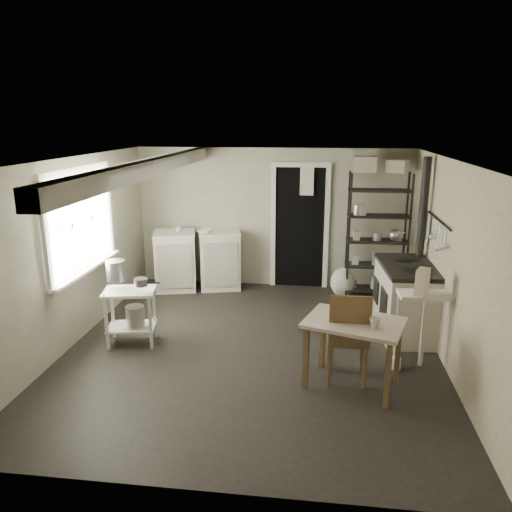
# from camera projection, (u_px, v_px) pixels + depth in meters

# --- Properties ---
(floor) EXTENTS (5.00, 5.00, 0.00)m
(floor) POSITION_uv_depth(u_px,v_px,m) (253.00, 348.00, 6.18)
(floor) COLOR black
(floor) RESTS_ON ground
(ceiling) EXTENTS (5.00, 5.00, 0.00)m
(ceiling) POSITION_uv_depth(u_px,v_px,m) (253.00, 160.00, 5.58)
(ceiling) COLOR white
(ceiling) RESTS_ON wall_back
(wall_back) EXTENTS (4.50, 0.02, 2.30)m
(wall_back) POSITION_uv_depth(u_px,v_px,m) (273.00, 218.00, 8.27)
(wall_back) COLOR #B4B09A
(wall_back) RESTS_ON ground
(wall_front) EXTENTS (4.50, 0.02, 2.30)m
(wall_front) POSITION_uv_depth(u_px,v_px,m) (206.00, 354.00, 3.49)
(wall_front) COLOR #B4B09A
(wall_front) RESTS_ON ground
(wall_left) EXTENTS (0.02, 5.00, 2.30)m
(wall_left) POSITION_uv_depth(u_px,v_px,m) (72.00, 252.00, 6.15)
(wall_left) COLOR #B4B09A
(wall_left) RESTS_ON ground
(wall_right) EXTENTS (0.02, 5.00, 2.30)m
(wall_right) POSITION_uv_depth(u_px,v_px,m) (451.00, 265.00, 5.61)
(wall_right) COLOR #B4B09A
(wall_right) RESTS_ON ground
(window) EXTENTS (0.12, 1.76, 1.28)m
(window) POSITION_uv_depth(u_px,v_px,m) (80.00, 221.00, 6.25)
(window) COLOR white
(window) RESTS_ON wall_left
(doorway) EXTENTS (0.96, 0.10, 2.08)m
(doorway) POSITION_uv_depth(u_px,v_px,m) (300.00, 228.00, 8.23)
(doorway) COLOR white
(doorway) RESTS_ON ground
(ceiling_beam) EXTENTS (0.18, 5.00, 0.18)m
(ceiling_beam) POSITION_uv_depth(u_px,v_px,m) (150.00, 167.00, 5.75)
(ceiling_beam) COLOR white
(ceiling_beam) RESTS_ON ceiling
(wallpaper_panel) EXTENTS (0.01, 5.00, 2.30)m
(wallpaper_panel) POSITION_uv_depth(u_px,v_px,m) (450.00, 265.00, 5.61)
(wallpaper_panel) COLOR beige
(wallpaper_panel) RESTS_ON wall_right
(utensil_rail) EXTENTS (0.06, 1.20, 0.44)m
(utensil_rail) POSITION_uv_depth(u_px,v_px,m) (437.00, 220.00, 6.08)
(utensil_rail) COLOR silver
(utensil_rail) RESTS_ON wall_right
(prep_table) EXTENTS (0.69, 0.55, 0.71)m
(prep_table) POSITION_uv_depth(u_px,v_px,m) (131.00, 313.00, 6.22)
(prep_table) COLOR white
(prep_table) RESTS_ON ground
(stockpot) EXTENTS (0.30, 0.30, 0.25)m
(stockpot) POSITION_uv_depth(u_px,v_px,m) (116.00, 271.00, 6.13)
(stockpot) COLOR silver
(stockpot) RESTS_ON prep_table
(saucepan) EXTENTS (0.17, 0.17, 0.09)m
(saucepan) POSITION_uv_depth(u_px,v_px,m) (141.00, 282.00, 5.98)
(saucepan) COLOR silver
(saucepan) RESTS_ON prep_table
(bucket) EXTENTS (0.28, 0.28, 0.25)m
(bucket) POSITION_uv_depth(u_px,v_px,m) (135.00, 316.00, 6.18)
(bucket) COLOR silver
(bucket) RESTS_ON prep_table
(base_cabinets) EXTENTS (1.58, 0.97, 0.96)m
(base_cabinets) POSITION_uv_depth(u_px,v_px,m) (198.00, 261.00, 8.30)
(base_cabinets) COLOR silver
(base_cabinets) RESTS_ON ground
(mixing_bowl) EXTENTS (0.33, 0.33, 0.07)m
(mixing_bowl) POSITION_uv_depth(u_px,v_px,m) (204.00, 234.00, 8.05)
(mixing_bowl) COLOR silver
(mixing_bowl) RESTS_ON base_cabinets
(counter_cup) EXTENTS (0.14, 0.14, 0.09)m
(counter_cup) POSITION_uv_depth(u_px,v_px,m) (179.00, 232.00, 8.16)
(counter_cup) COLOR silver
(counter_cup) RESTS_ON base_cabinets
(shelf_rack) EXTENTS (0.94, 0.38, 1.97)m
(shelf_rack) POSITION_uv_depth(u_px,v_px,m) (377.00, 239.00, 7.74)
(shelf_rack) COLOR black
(shelf_rack) RESTS_ON ground
(shelf_jar) EXTENTS (0.12, 0.12, 0.21)m
(shelf_jar) POSITION_uv_depth(u_px,v_px,m) (362.00, 212.00, 7.62)
(shelf_jar) COLOR silver
(shelf_jar) RESTS_ON shelf_rack
(storage_box_a) EXTENTS (0.37, 0.33, 0.23)m
(storage_box_a) POSITION_uv_depth(u_px,v_px,m) (365.00, 169.00, 7.52)
(storage_box_a) COLOR beige
(storage_box_a) RESTS_ON shelf_rack
(storage_box_b) EXTENTS (0.37, 0.36, 0.19)m
(storage_box_b) POSITION_uv_depth(u_px,v_px,m) (397.00, 171.00, 7.47)
(storage_box_b) COLOR beige
(storage_box_b) RESTS_ON shelf_rack
(stove) EXTENTS (0.74, 1.23, 0.93)m
(stove) POSITION_uv_depth(u_px,v_px,m) (406.00, 301.00, 6.51)
(stove) COLOR silver
(stove) RESTS_ON ground
(stovepipe) EXTENTS (0.13, 0.13, 1.51)m
(stovepipe) POSITION_uv_depth(u_px,v_px,m) (423.00, 209.00, 6.62)
(stovepipe) COLOR black
(stovepipe) RESTS_ON stove
(side_ledge) EXTENTS (0.58, 0.33, 0.88)m
(side_ledge) POSITION_uv_depth(u_px,v_px,m) (421.00, 331.00, 5.63)
(side_ledge) COLOR white
(side_ledge) RESTS_ON ground
(oats_box) EXTENTS (0.19, 0.22, 0.29)m
(oats_box) POSITION_uv_depth(u_px,v_px,m) (422.00, 283.00, 5.43)
(oats_box) COLOR beige
(oats_box) RESTS_ON side_ledge
(work_table) EXTENTS (1.14, 0.95, 0.74)m
(work_table) POSITION_uv_depth(u_px,v_px,m) (353.00, 353.00, 5.21)
(work_table) COLOR beige
(work_table) RESTS_ON ground
(table_cup) EXTENTS (0.13, 0.13, 0.10)m
(table_cup) POSITION_uv_depth(u_px,v_px,m) (375.00, 321.00, 4.93)
(table_cup) COLOR silver
(table_cup) RESTS_ON work_table
(chair) EXTENTS (0.43, 0.45, 1.03)m
(chair) POSITION_uv_depth(u_px,v_px,m) (348.00, 338.00, 5.32)
(chair) COLOR brown
(chair) RESTS_ON ground
(flour_sack) EXTENTS (0.42, 0.37, 0.46)m
(flour_sack) POSITION_uv_depth(u_px,v_px,m) (343.00, 282.00, 7.94)
(flour_sack) COLOR silver
(flour_sack) RESTS_ON ground
(floor_crock) EXTENTS (0.14, 0.14, 0.14)m
(floor_crock) POSITION_uv_depth(u_px,v_px,m) (396.00, 363.00, 5.65)
(floor_crock) COLOR silver
(floor_crock) RESTS_ON ground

